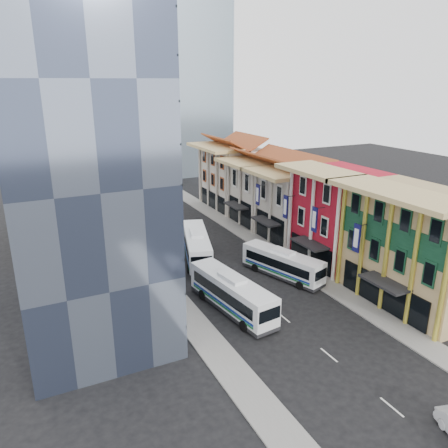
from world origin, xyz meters
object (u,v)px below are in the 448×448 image
bus_right (282,263)px  office_tower (73,163)px  bus_left_far (197,246)px  shophouse_tan (417,248)px  bus_left_near (232,293)px

bus_right → office_tower: bearing=154.6°
bus_left_far → bus_right: bus_left_far is taller
office_tower → bus_right: size_ratio=2.78×
shophouse_tan → bus_left_far: (-16.00, 20.36, -4.02)m
shophouse_tan → bus_right: shophouse_tan is taller
office_tower → bus_left_near: office_tower is taller
office_tower → bus_right: bearing=-7.6°
office_tower → bus_left_far: size_ratio=2.43×
bus_left_near → bus_right: bearing=18.7°
shophouse_tan → bus_left_far: 26.21m
shophouse_tan → bus_left_near: shophouse_tan is taller
bus_left_far → bus_right: bearing=-35.1°
bus_left_near → bus_left_far: size_ratio=0.97×
bus_left_near → bus_left_far: bus_left_far is taller
office_tower → bus_left_far: 20.85m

